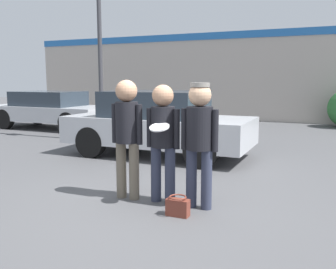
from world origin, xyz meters
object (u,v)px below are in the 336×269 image
(parked_car_far, at_px, (51,109))
(street_lamp, at_px, (104,5))
(person_middle_with_frisbee, at_px, (163,133))
(handbag, at_px, (178,207))
(person_left, at_px, (127,129))
(parked_car_near, at_px, (158,123))
(person_right, at_px, (199,133))

(parked_car_far, bearing_deg, street_lamp, -25.03)
(person_middle_with_frisbee, distance_m, street_lamp, 6.27)
(handbag, bearing_deg, person_left, 158.44)
(parked_car_far, distance_m, street_lamp, 4.92)
(person_middle_with_frisbee, relative_size, parked_car_far, 0.37)
(parked_car_near, bearing_deg, handbag, -60.73)
(parked_car_far, bearing_deg, person_left, -41.72)
(street_lamp, relative_size, handbag, 20.78)
(person_left, bearing_deg, street_lamp, 126.32)
(person_middle_with_frisbee, distance_m, handbag, 1.07)
(person_left, distance_m, street_lamp, 5.97)
(parked_car_near, relative_size, parked_car_far, 0.94)
(handbag, bearing_deg, person_middle_with_frisbee, 133.45)
(parked_car_near, xyz_separation_m, handbag, (1.93, -3.45, -0.63))
(parked_car_far, bearing_deg, handbag, -39.63)
(parked_car_far, relative_size, handbag, 15.18)
(parked_car_near, bearing_deg, person_left, -72.55)
(parked_car_far, relative_size, street_lamp, 0.73)
(person_right, distance_m, handbag, 1.02)
(parked_car_far, xyz_separation_m, street_lamp, (3.48, -1.62, 3.08))
(person_left, xyz_separation_m, street_lamp, (-3.15, 4.28, 2.72))
(person_left, height_order, handbag, person_left)
(person_middle_with_frisbee, distance_m, parked_car_near, 3.38)
(street_lamp, distance_m, handbag, 7.21)
(parked_car_near, distance_m, street_lamp, 3.92)
(person_middle_with_frisbee, height_order, street_lamp, street_lamp)
(person_middle_with_frisbee, xyz_separation_m, street_lamp, (-3.71, 4.23, 2.76))
(parked_car_far, bearing_deg, person_right, -37.22)
(person_right, bearing_deg, person_middle_with_frisbee, 177.57)
(person_left, relative_size, parked_car_far, 0.39)
(parked_car_far, height_order, street_lamp, street_lamp)
(person_right, bearing_deg, street_lamp, 135.04)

